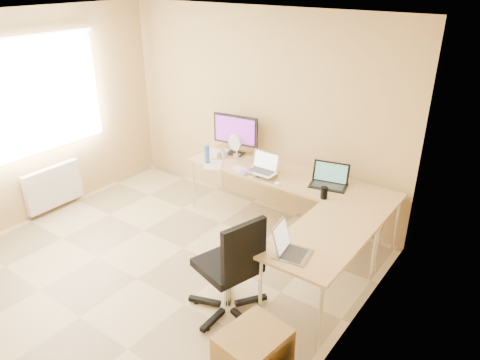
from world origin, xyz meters
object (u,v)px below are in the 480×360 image
Objects in this scene: desk_fan at (237,146)px; office_chair at (227,267)px; laptop_black at (329,176)px; desk_main at (287,202)px; water_bottle at (207,154)px; laptop_center at (262,163)px; mug at (224,154)px; keyboard at (246,171)px; monitor at (236,135)px; laptop_return at (293,244)px; desk_return at (321,269)px.

office_chair is (1.21, -1.78, -0.37)m from desk_fan.
desk_main is at bearing 167.07° from laptop_black.
laptop_center is at bearing 6.75° from water_bottle.
laptop_center is 0.75m from mug.
keyboard is at bearing -22.79° from mug.
monitor is 1.53× the size of laptop_black.
mug is at bearing 165.79° from laptop_center.
desk_return is at bearing -20.62° from laptop_return.
water_bottle is 0.22× the size of office_chair.
monitor is at bearing 151.28° from laptop_center.
laptop_black is 1.03m from keyboard.
keyboard is (-0.47, -0.23, 0.37)m from desk_main.
office_chair reaches higher than desk_main.
monitor is at bearing 39.31° from laptop_return.
laptop_black is at bearing 10.82° from water_bottle.
desk_fan reaches higher than desk_return.
desk_return is 1.68m from keyboard.
laptop_return is (1.92, -1.13, -0.00)m from water_bottle.
monitor is (-1.90, 1.17, 0.64)m from desk_return.
laptop_center reaches higher than laptop_return.
desk_return is at bearing -26.81° from mug.
water_bottle reaches higher than keyboard.
desk_return is at bearing -22.42° from desk_fan.
monitor is 0.50m from water_bottle.
keyboard reaches higher than desk_main.
monitor reaches higher than desk_fan.
laptop_black is at bearing 22.56° from keyboard.
desk_return is 3.59× the size of laptop_center.
desk_fan is at bearing 171.60° from desk_main.
laptop_return is at bearing -88.63° from laptop_black.
monitor reaches higher than water_bottle.
laptop_return is (1.14, -1.22, -0.04)m from laptop_center.
desk_main is at bearing 16.11° from water_bottle.
desk_main is 1.75m from laptop_return.
monitor is at bearing 76.79° from water_bottle.
desk_fan is (0.16, 0.43, 0.02)m from water_bottle.
mug is (-0.72, 0.19, -0.11)m from laptop_center.
desk_return is 0.92m from office_chair.
desk_main is 1.18m from water_bottle.
laptop_center is 1.30× the size of desk_fan.
water_bottle is 0.87× the size of desk_fan.
desk_return is at bearing -39.90° from monitor.
water_bottle is at bearing 50.24° from laptop_return.
desk_main is 4.16× the size of monitor.
water_bottle reaches higher than laptop_return.
laptop_black is at bearing 3.76° from desk_fan.
laptop_return reaches higher than keyboard.
monitor is 0.66m from keyboard.
desk_main is 1.01m from desk_fan.
laptop_black is 1.47m from laptop_return.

